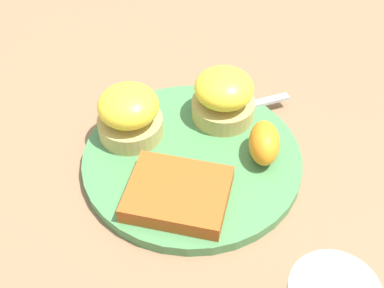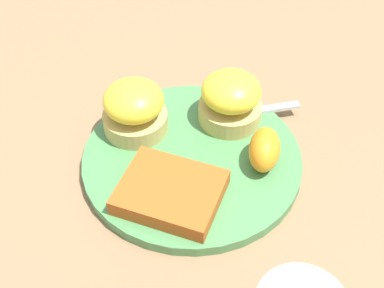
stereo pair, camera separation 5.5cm
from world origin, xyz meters
name	(u,v)px [view 1 (the left image)]	position (x,y,z in m)	size (l,w,h in m)	color
ground_plane	(192,164)	(0.00, 0.00, 0.00)	(1.10, 1.10, 0.00)	#846647
plate	(192,160)	(0.00, 0.00, 0.01)	(0.26, 0.26, 0.01)	#47844C
sandwich_benedict_left	(224,96)	(0.02, 0.08, 0.05)	(0.08, 0.08, 0.07)	tan
sandwich_benedict_right	(129,114)	(-0.08, 0.02, 0.05)	(0.08, 0.08, 0.07)	tan
hashbrown_patty	(180,194)	(0.00, -0.07, 0.02)	(0.11, 0.09, 0.02)	#A4521D
orange_wedge	(264,143)	(0.08, 0.02, 0.04)	(0.06, 0.04, 0.04)	orange
fork	(192,120)	(-0.01, 0.06, 0.02)	(0.21, 0.14, 0.00)	silver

